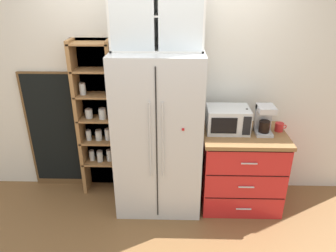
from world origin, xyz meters
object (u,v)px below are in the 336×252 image
(coffee_maker, at_px, (264,119))
(refrigerator, at_px, (159,133))
(bottle_cobalt, at_px, (245,122))
(mug_charcoal, at_px, (245,129))
(microwave, at_px, (228,119))
(chalkboard_menu, at_px, (53,132))
(mug_red, at_px, (279,127))

(coffee_maker, bearing_deg, refrigerator, -178.68)
(bottle_cobalt, bearing_deg, mug_charcoal, -80.03)
(microwave, bearing_deg, mug_charcoal, -12.80)
(chalkboard_menu, bearing_deg, mug_red, -5.34)
(bottle_cobalt, relative_size, chalkboard_menu, 0.18)
(microwave, xyz_separation_m, chalkboard_menu, (-1.99, 0.24, -0.28))
(coffee_maker, distance_m, bottle_cobalt, 0.19)
(refrigerator, height_order, microwave, refrigerator)
(mug_red, bearing_deg, microwave, -179.31)
(microwave, height_order, bottle_cobalt, bottle_cobalt)
(microwave, bearing_deg, refrigerator, -174.71)
(coffee_maker, bearing_deg, mug_charcoal, 179.96)
(refrigerator, height_order, coffee_maker, refrigerator)
(mug_charcoal, bearing_deg, bottle_cobalt, 99.97)
(coffee_maker, xyz_separation_m, bottle_cobalt, (-0.19, 0.01, -0.04))
(coffee_maker, bearing_deg, chalkboard_menu, 173.07)
(bottle_cobalt, height_order, chalkboard_menu, chalkboard_menu)
(mug_charcoal, height_order, mug_red, mug_red)
(mug_red, bearing_deg, chalkboard_menu, 174.66)
(microwave, xyz_separation_m, mug_charcoal, (0.18, -0.04, -0.09))
(mug_red, bearing_deg, bottle_cobalt, -174.20)
(refrigerator, bearing_deg, microwave, 5.29)
(coffee_maker, bearing_deg, microwave, 173.50)
(coffee_maker, relative_size, mug_charcoal, 2.65)
(mug_charcoal, distance_m, bottle_cobalt, 0.07)
(mug_charcoal, relative_size, bottle_cobalt, 0.44)
(refrigerator, bearing_deg, coffee_maker, 1.32)
(refrigerator, distance_m, mug_charcoal, 0.91)
(microwave, height_order, mug_red, microwave)
(chalkboard_menu, bearing_deg, refrigerator, -13.89)
(microwave, bearing_deg, bottle_cobalt, -9.68)
(refrigerator, distance_m, microwave, 0.74)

